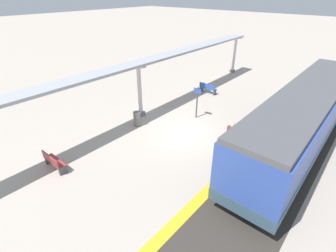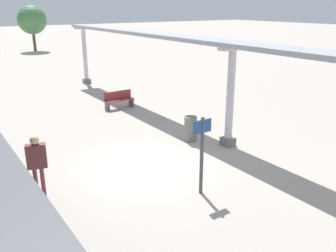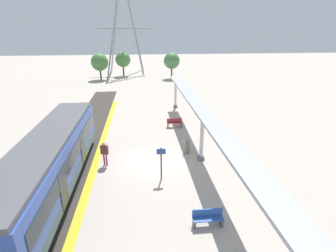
% 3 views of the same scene
% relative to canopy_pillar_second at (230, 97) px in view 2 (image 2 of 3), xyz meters
% --- Properties ---
extents(ground_plane, '(176.00, 176.00, 0.00)m').
position_rel_canopy_pillar_second_xyz_m(ground_plane, '(-3.74, 0.04, -1.84)').
color(ground_plane, '#B3A79A').
extents(tactile_edge_strip, '(0.51, 34.94, 0.01)m').
position_rel_canopy_pillar_second_xyz_m(tactile_edge_strip, '(-7.67, 0.04, -1.84)').
color(tactile_edge_strip, gold).
rests_on(tactile_edge_strip, ground).
extents(canopy_pillar_second, '(1.10, 0.44, 3.63)m').
position_rel_canopy_pillar_second_xyz_m(canopy_pillar_second, '(0.00, 0.00, 0.00)').
color(canopy_pillar_second, slate).
rests_on(canopy_pillar_second, ground).
extents(canopy_pillar_third, '(1.10, 0.44, 3.63)m').
position_rel_canopy_pillar_second_xyz_m(canopy_pillar_third, '(0.00, 13.73, 0.00)').
color(canopy_pillar_third, slate).
rests_on(canopy_pillar_third, ground).
extents(canopy_beam, '(1.20, 28.06, 0.16)m').
position_rel_canopy_pillar_second_xyz_m(canopy_beam, '(0.00, 0.10, 1.87)').
color(canopy_beam, '#A8AAB2').
rests_on(canopy_beam, canopy_pillar_nearest).
extents(bench_mid_platform, '(1.50, 0.44, 0.86)m').
position_rel_canopy_pillar_second_xyz_m(bench_mid_platform, '(-1.03, 6.94, -1.40)').
color(bench_mid_platform, '#933335').
rests_on(bench_mid_platform, ground).
extents(trash_bin, '(0.48, 0.48, 0.96)m').
position_rel_canopy_pillar_second_xyz_m(trash_bin, '(-0.87, 1.16, -1.36)').
color(trash_bin, slate).
rests_on(trash_bin, ground).
extents(platform_info_sign, '(0.56, 0.10, 2.20)m').
position_rel_canopy_pillar_second_xyz_m(platform_info_sign, '(-3.13, -2.30, -0.51)').
color(platform_info_sign, '#4C4C51').
rests_on(platform_info_sign, ground).
extents(passenger_waiting_near_edge, '(0.56, 0.37, 1.77)m').
position_rel_canopy_pillar_second_xyz_m(passenger_waiting_near_edge, '(-6.90, -0.07, -0.73)').
color(passenger_waiting_near_edge, brown).
rests_on(passenger_waiting_near_edge, ground).
extents(tree_right_background, '(3.13, 3.13, 4.96)m').
position_rel_canopy_pillar_second_xyz_m(tree_right_background, '(2.05, 34.01, 1.54)').
color(tree_right_background, brown).
rests_on(tree_right_background, ground).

